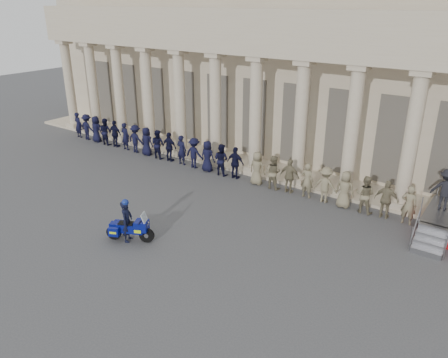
% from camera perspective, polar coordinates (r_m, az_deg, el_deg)
% --- Properties ---
extents(ground, '(90.00, 90.00, 0.00)m').
position_cam_1_polar(ground, '(17.64, -6.32, -8.03)').
color(ground, '#424244').
rests_on(ground, ground).
extents(building, '(40.00, 12.50, 9.00)m').
position_cam_1_polar(building, '(28.26, 13.90, 12.90)').
color(building, '#BBA98C').
rests_on(building, ground).
extents(officer_rank, '(22.53, 0.66, 1.75)m').
position_cam_1_polar(officer_rank, '(24.42, -3.08, 3.21)').
color(officer_rank, black).
rests_on(officer_rank, ground).
extents(motorcycle, '(1.83, 1.21, 1.26)m').
position_cam_1_polar(motorcycle, '(17.68, -12.15, -6.31)').
color(motorcycle, black).
rests_on(motorcycle, ground).
extents(rider, '(0.64, 0.74, 1.80)m').
position_cam_1_polar(rider, '(17.56, -12.58, -5.28)').
color(rider, black).
rests_on(rider, ground).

